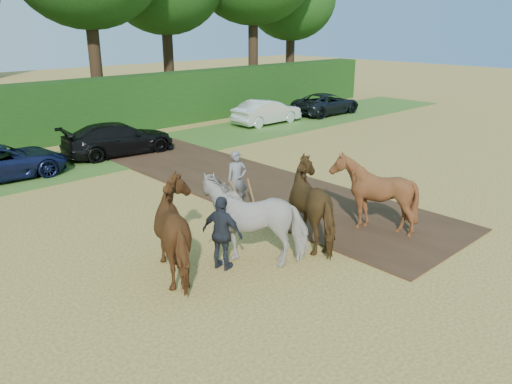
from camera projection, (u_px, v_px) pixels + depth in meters
ground at (375, 252)px, 13.25m from camera, size 120.00×120.00×0.00m
earth_strip at (243, 182)px, 19.05m from camera, size 4.50×17.00×0.05m
grass_verge at (117, 155)px, 22.93m from camera, size 50.00×5.00×0.03m
hedgerow at (72, 111)px, 25.56m from camera, size 46.00×1.60×3.00m
spectator_far at (222, 233)px, 12.10m from camera, size 0.80×1.19×1.88m
plough_team at (286, 210)px, 13.15m from camera, size 7.83×5.76×2.25m
parked_cars at (132, 137)px, 23.21m from camera, size 35.27×3.11×1.48m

